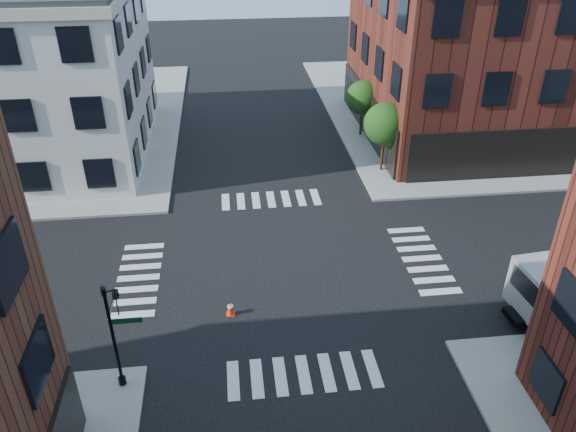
% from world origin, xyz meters
% --- Properties ---
extents(ground, '(120.00, 120.00, 0.00)m').
position_xyz_m(ground, '(0.00, 0.00, 0.00)').
color(ground, black).
rests_on(ground, ground).
extents(sidewalk_ne, '(30.00, 30.00, 0.15)m').
position_xyz_m(sidewalk_ne, '(21.00, 21.00, 0.07)').
color(sidewalk_ne, gray).
rests_on(sidewalk_ne, ground).
extents(building_ne, '(25.00, 16.00, 12.00)m').
position_xyz_m(building_ne, '(20.50, 16.00, 6.00)').
color(building_ne, '#3F160F').
rests_on(building_ne, ground).
extents(tree_near, '(2.69, 2.69, 4.49)m').
position_xyz_m(tree_near, '(7.56, 9.98, 3.16)').
color(tree_near, black).
rests_on(tree_near, ground).
extents(tree_far, '(2.43, 2.43, 4.07)m').
position_xyz_m(tree_far, '(7.56, 15.98, 2.87)').
color(tree_far, black).
rests_on(tree_far, ground).
extents(signal_pole, '(1.29, 1.24, 4.60)m').
position_xyz_m(signal_pole, '(-6.72, -6.68, 2.86)').
color(signal_pole, black).
rests_on(signal_pole, ground).
extents(traffic_cone, '(0.41, 0.41, 0.67)m').
position_xyz_m(traffic_cone, '(-2.68, -3.16, 0.32)').
color(traffic_cone, '#F0380A').
rests_on(traffic_cone, ground).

